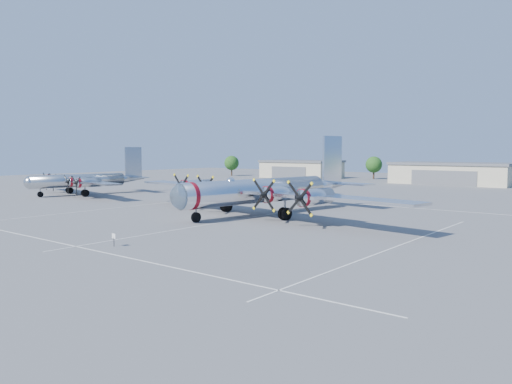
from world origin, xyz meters
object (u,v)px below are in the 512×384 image
Objects in this scene: tree_far_west at (232,163)px; info_placard at (114,237)px; hangar_center at (452,173)px; tree_west at (374,165)px; main_bomber_b29 at (265,214)px; bomber_west at (85,195)px; hangar_west at (302,169)px.

tree_far_west reaches higher than info_placard.
tree_west reaches higher than hangar_center.
info_placard is (3.26, -25.96, 0.81)m from main_bomber_b29.
tree_far_west is at bearing -176.76° from hangar_center.
tree_west is at bearing 162.18° from hangar_center.
bomber_west is at bearing -70.55° from tree_far_west.
hangar_center is 0.83× the size of bomber_west.
info_placard is (47.77, -27.51, 0.81)m from bomber_west.
main_bomber_b29 is 1.39× the size of bomber_west.
bomber_west is at bearing -121.25° from hangar_center.
info_placard is (2.64, -101.88, -1.90)m from hangar_center.
tree_far_west is at bearing -165.07° from tree_west.
hangar_west is 112.48m from info_placard.
info_placard is at bearing -88.52° from hangar_center.
bomber_west is 29.92× the size of info_placard.
hangar_west is 25.36m from tree_far_west.
info_placard is at bearing -75.89° from tree_west.
hangar_center is at bearing 98.66° from info_placard.
tree_west reaches higher than bomber_west.
main_bomber_b29 is 44.53m from bomber_west.
hangar_west is at bearing 128.95° from main_bomber_b29.
main_bomber_b29 is at bearing -59.70° from hangar_west.
tree_west is 87.53m from main_bomber_b29.
hangar_center is at bearing 98.17° from main_bomber_b29.
bomber_west is (-44.50, 1.56, 0.00)m from main_bomber_b29.
bomber_west is (-20.13, -82.40, -4.22)m from tree_west.
hangar_center is at bearing 3.24° from tree_far_west.
tree_far_west is at bearing -170.99° from hangar_west.
main_bomber_b29 reaches higher than bomber_west.
hangar_center reaches higher than main_bomber_b29.
hangar_west is 0.79× the size of hangar_center.
hangar_center is 26.30m from tree_west.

